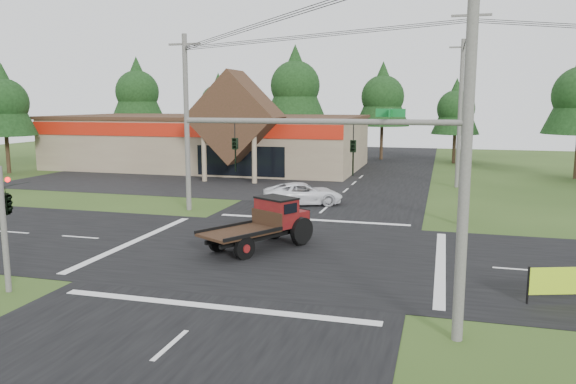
% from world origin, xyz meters
% --- Properties ---
extents(ground, '(120.00, 120.00, 0.00)m').
position_xyz_m(ground, '(0.00, 0.00, 0.00)').
color(ground, '#2A4017').
rests_on(ground, ground).
extents(road_ns, '(12.00, 120.00, 0.02)m').
position_xyz_m(road_ns, '(0.00, 0.00, 0.01)').
color(road_ns, black).
rests_on(road_ns, ground).
extents(road_ew, '(120.00, 12.00, 0.02)m').
position_xyz_m(road_ew, '(0.00, 0.00, 0.01)').
color(road_ew, black).
rests_on(road_ew, ground).
extents(parking_apron, '(28.00, 14.00, 0.02)m').
position_xyz_m(parking_apron, '(-14.00, 19.00, 0.01)').
color(parking_apron, black).
rests_on(parking_apron, ground).
extents(cvs_building, '(30.40, 18.20, 9.19)m').
position_xyz_m(cvs_building, '(-15.70, 29.57, 2.78)').
color(cvs_building, '#8C755F').
rests_on(cvs_building, ground).
extents(traffic_signal_mast, '(8.12, 0.24, 7.00)m').
position_xyz_m(traffic_signal_mast, '(5.82, -7.50, 4.43)').
color(traffic_signal_mast, '#595651').
rests_on(traffic_signal_mast, ground).
extents(traffic_signal_corner, '(0.53, 2.48, 4.40)m').
position_xyz_m(traffic_signal_corner, '(-7.50, -7.32, 3.52)').
color(traffic_signal_corner, '#595651').
rests_on(traffic_signal_corner, ground).
extents(utility_pole_nr, '(2.00, 0.30, 11.00)m').
position_xyz_m(utility_pole_nr, '(7.50, -7.50, 5.64)').
color(utility_pole_nr, '#595651').
rests_on(utility_pole_nr, ground).
extents(utility_pole_nw, '(2.00, 0.30, 10.50)m').
position_xyz_m(utility_pole_nw, '(-8.00, 8.00, 5.39)').
color(utility_pole_nw, '#595651').
rests_on(utility_pole_nw, ground).
extents(utility_pole_ne, '(2.00, 0.30, 11.50)m').
position_xyz_m(utility_pole_ne, '(8.00, 8.00, 5.89)').
color(utility_pole_ne, '#595651').
rests_on(utility_pole_ne, ground).
extents(utility_pole_n, '(2.00, 0.30, 11.20)m').
position_xyz_m(utility_pole_n, '(8.00, 22.00, 5.74)').
color(utility_pole_n, '#595651').
rests_on(utility_pole_n, ground).
extents(tree_row_a, '(6.72, 6.72, 12.12)m').
position_xyz_m(tree_row_a, '(-30.00, 40.00, 8.05)').
color(tree_row_a, '#332316').
rests_on(tree_row_a, ground).
extents(tree_row_b, '(5.60, 5.60, 10.10)m').
position_xyz_m(tree_row_b, '(-20.00, 42.00, 6.70)').
color(tree_row_b, '#332316').
rests_on(tree_row_b, ground).
extents(tree_row_c, '(7.28, 7.28, 13.13)m').
position_xyz_m(tree_row_c, '(-10.00, 41.00, 8.72)').
color(tree_row_c, '#332316').
rests_on(tree_row_c, ground).
extents(tree_row_d, '(6.16, 6.16, 11.11)m').
position_xyz_m(tree_row_d, '(0.00, 42.00, 7.38)').
color(tree_row_d, '#332316').
rests_on(tree_row_d, ground).
extents(tree_row_e, '(5.04, 5.04, 9.09)m').
position_xyz_m(tree_row_e, '(8.00, 40.00, 6.03)').
color(tree_row_e, '#332316').
rests_on(tree_row_e, ground).
extents(tree_side_w, '(5.60, 5.60, 10.10)m').
position_xyz_m(tree_side_w, '(-32.00, 20.00, 6.70)').
color(tree_side_w, '#332316').
rests_on(tree_side_w, ground).
extents(antique_flatbed_truck, '(4.54, 5.76, 2.28)m').
position_xyz_m(antique_flatbed_truck, '(-0.91, 0.31, 1.14)').
color(antique_flatbed_truck, '#5C0D12').
rests_on(antique_flatbed_truck, ground).
extents(white_pickup, '(5.58, 4.13, 1.41)m').
position_xyz_m(white_pickup, '(-1.69, 11.62, 0.70)').
color(white_pickup, white).
rests_on(white_pickup, ground).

